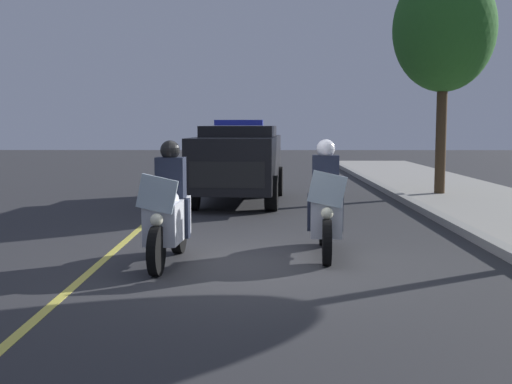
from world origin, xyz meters
TOP-DOWN VIEW (x-y plane):
  - ground_plane at (0.00, 0.00)m, footprint 80.00×80.00m
  - lane_stripe_center at (0.00, -2.18)m, footprint 48.00×0.12m
  - police_motorcycle_lead_left at (-0.11, -1.22)m, footprint 2.14×0.61m
  - police_motorcycle_lead_right at (-0.74, 1.04)m, footprint 2.14×0.61m
  - police_suv at (-7.26, -0.47)m, footprint 5.02×2.35m
  - tree_far_back at (-8.52, 4.88)m, footprint 2.67×2.67m

SIDE VIEW (x-z plane):
  - ground_plane at x=0.00m, z-range 0.00..0.00m
  - lane_stripe_center at x=0.00m, z-range 0.00..0.01m
  - police_motorcycle_lead_left at x=-0.11m, z-range -0.16..1.56m
  - police_motorcycle_lead_right at x=-0.74m, z-range -0.16..1.56m
  - police_suv at x=-7.26m, z-range 0.04..2.09m
  - tree_far_back at x=-8.52m, z-range 1.42..7.38m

